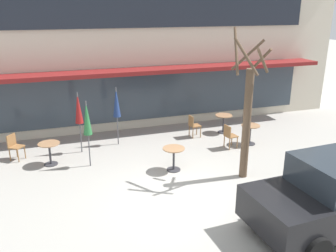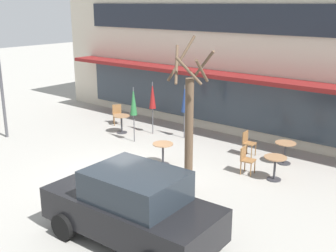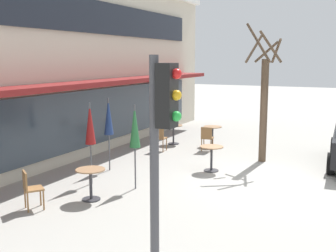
# 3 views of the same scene
# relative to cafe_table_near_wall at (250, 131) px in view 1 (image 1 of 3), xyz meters

# --- Properties ---
(ground_plane) EXTENTS (80.00, 80.00, 0.00)m
(ground_plane) POSITION_rel_cafe_table_near_wall_xyz_m (-3.80, -2.78, -0.52)
(ground_plane) COLOR #9E9B93
(building_facade) EXTENTS (19.72, 9.10, 6.57)m
(building_facade) POSITION_rel_cafe_table_near_wall_xyz_m (-3.80, 7.18, 2.77)
(building_facade) COLOR beige
(building_facade) RESTS_ON ground
(cafe_table_near_wall) EXTENTS (0.70, 0.70, 0.76)m
(cafe_table_near_wall) POSITION_rel_cafe_table_near_wall_xyz_m (0.00, 0.00, 0.00)
(cafe_table_near_wall) COLOR #333338
(cafe_table_near_wall) RESTS_ON ground
(cafe_table_streetside) EXTENTS (0.70, 0.70, 0.76)m
(cafe_table_streetside) POSITION_rel_cafe_table_near_wall_xyz_m (-3.50, -1.22, 0.00)
(cafe_table_streetside) COLOR #333338
(cafe_table_streetside) RESTS_ON ground
(cafe_table_by_tree) EXTENTS (0.70, 0.70, 0.76)m
(cafe_table_by_tree) POSITION_rel_cafe_table_near_wall_xyz_m (-0.35, 1.50, 0.00)
(cafe_table_by_tree) COLOR #333338
(cafe_table_by_tree) RESTS_ON ground
(cafe_table_mid_patio) EXTENTS (0.70, 0.70, 0.76)m
(cafe_table_mid_patio) POSITION_rel_cafe_table_near_wall_xyz_m (-7.21, 0.48, 0.00)
(cafe_table_mid_patio) COLOR #333338
(cafe_table_mid_patio) RESTS_ON ground
(patio_umbrella_green_folded) EXTENTS (0.28, 0.28, 2.20)m
(patio_umbrella_green_folded) POSITION_rel_cafe_table_near_wall_xyz_m (-4.74, 1.60, 1.11)
(patio_umbrella_green_folded) COLOR #4C4C51
(patio_umbrella_green_folded) RESTS_ON ground
(patio_umbrella_cream_folded) EXTENTS (0.28, 0.28, 2.20)m
(patio_umbrella_cream_folded) POSITION_rel_cafe_table_near_wall_xyz_m (-5.99, -0.03, 1.11)
(patio_umbrella_cream_folded) COLOR #4C4C51
(patio_umbrella_cream_folded) RESTS_ON ground
(patio_umbrella_corner_open) EXTENTS (0.28, 0.28, 2.20)m
(patio_umbrella_corner_open) POSITION_rel_cafe_table_near_wall_xyz_m (-6.13, 1.25, 1.11)
(patio_umbrella_corner_open) COLOR #4C4C51
(patio_umbrella_corner_open) RESTS_ON ground
(cafe_chair_0) EXTENTS (0.43, 0.43, 0.89)m
(cafe_chair_0) POSITION_rel_cafe_table_near_wall_xyz_m (-1.73, 1.41, 0.01)
(cafe_chair_0) COLOR olive
(cafe_chair_0) RESTS_ON ground
(cafe_chair_1) EXTENTS (0.45, 0.45, 0.89)m
(cafe_chair_1) POSITION_rel_cafe_table_near_wall_xyz_m (-0.94, -0.12, 0.01)
(cafe_chair_1) COLOR olive
(cafe_chair_1) RESTS_ON ground
(cafe_chair_2) EXTENTS (0.56, 0.56, 0.89)m
(cafe_chair_2) POSITION_rel_cafe_table_near_wall_xyz_m (-8.33, 1.31, 0.01)
(cafe_chair_2) COLOR olive
(cafe_chair_2) RESTS_ON ground
(street_tree) EXTENTS (1.20, 1.16, 4.44)m
(street_tree) POSITION_rel_cafe_table_near_wall_xyz_m (-1.62, -2.30, 1.48)
(street_tree) COLOR brown
(street_tree) RESTS_ON ground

